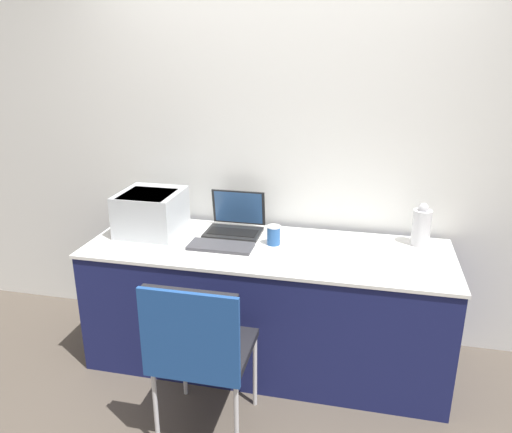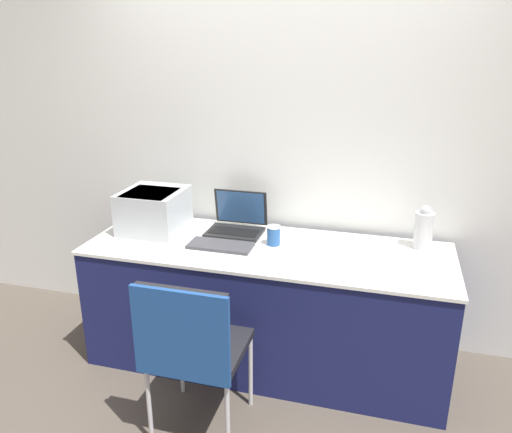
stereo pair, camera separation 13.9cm
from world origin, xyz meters
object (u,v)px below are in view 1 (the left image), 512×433
Objects in this scene: external_keyboard at (221,246)px; coffee_cup at (274,235)px; metal_pitcher at (421,226)px; chair at (198,344)px; printer at (151,211)px; laptop_left at (235,223)px.

coffee_cup reaches higher than external_keyboard.
external_keyboard is 1.23m from metal_pitcher.
metal_pitcher reaches higher than external_keyboard.
metal_pitcher is 0.29× the size of chair.
printer is 1.12× the size of laptop_left.
laptop_left is at bearing 87.36° from external_keyboard.
metal_pitcher reaches higher than laptop_left.
printer reaches higher than coffee_cup.
metal_pitcher is at bearing 12.28° from coffee_cup.
chair is at bearing -54.99° from printer.
laptop_left is 0.29m from external_keyboard.
laptop_left is 0.92× the size of external_keyboard.
external_keyboard is 0.43× the size of chair.
metal_pitcher is at bearing 1.36° from laptop_left.
coffee_cup is at bearing 75.71° from chair.
laptop_left is 1.17m from metal_pitcher.
external_keyboard is 3.23× the size of coffee_cup.
printer reaches higher than external_keyboard.
external_keyboard is 0.75m from chair.
metal_pitcher is (1.70, 0.16, -0.02)m from printer.
printer is 3.31× the size of coffee_cup.
printer is 1.49× the size of metal_pitcher.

